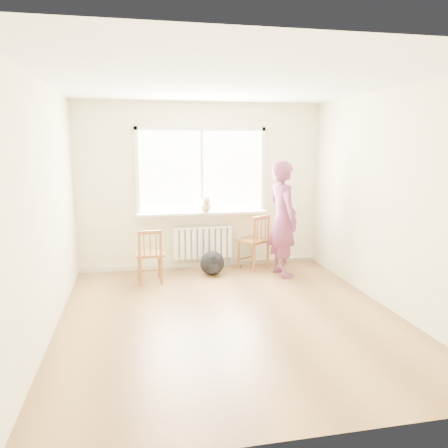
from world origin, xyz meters
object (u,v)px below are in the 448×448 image
cat (206,205)px  backpack (212,263)px  person (283,219)px  chair_left (150,256)px  chair_right (256,242)px

cat → backpack: size_ratio=1.16×
person → cat: 1.26m
chair_left → cat: size_ratio=1.83×
chair_right → cat: bearing=-42.1°
chair_left → cat: cat is taller
chair_right → cat: (-0.80, 0.15, 0.61)m
person → cat: size_ratio=4.02×
cat → backpack: bearing=-79.9°
chair_left → backpack: chair_left is taller
chair_right → backpack: (-0.75, -0.18, -0.27)m
person → cat: person is taller
chair_left → person: (2.05, 0.00, 0.48)m
chair_left → backpack: (0.97, 0.21, -0.22)m
chair_right → backpack: bearing=-18.4°
chair_left → chair_right: bearing=-170.1°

